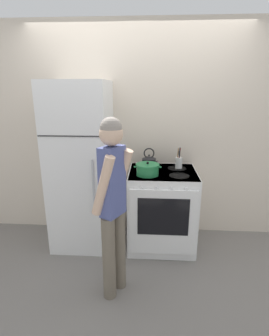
{
  "coord_description": "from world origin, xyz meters",
  "views": [
    {
      "loc": [
        0.16,
        -3.14,
        1.81
      ],
      "look_at": [
        -0.01,
        -0.49,
        0.99
      ],
      "focal_mm": 28.0,
      "sensor_mm": 36.0,
      "label": 1
    }
  ],
  "objects": [
    {
      "name": "tea_kettle",
      "position": [
        0.14,
        -0.2,
        0.99
      ],
      "size": [
        0.2,
        0.16,
        0.24
      ],
      "color": "black",
      "rests_on": "stove_range"
    },
    {
      "name": "ground_plane",
      "position": [
        0.0,
        0.0,
        0.0
      ],
      "size": [
        14.0,
        14.0,
        0.0
      ],
      "primitive_type": "plane",
      "color": "slate"
    },
    {
      "name": "refrigerator",
      "position": [
        -0.63,
        -0.33,
        0.94
      ],
      "size": [
        0.67,
        0.68,
        1.89
      ],
      "color": "white",
      "rests_on": "ground_plane"
    },
    {
      "name": "person",
      "position": [
        -0.15,
        -1.15,
        0.91
      ],
      "size": [
        0.36,
        0.39,
        1.6
      ],
      "rotation": [
        0.0,
        0.0,
        1.07
      ],
      "color": "#6B6051",
      "rests_on": "ground_plane"
    },
    {
      "name": "dutch_oven_pot",
      "position": [
        0.13,
        -0.47,
        0.98
      ],
      "size": [
        0.29,
        0.25,
        0.15
      ],
      "color": "#237A42",
      "rests_on": "stove_range"
    },
    {
      "name": "utensil_jar",
      "position": [
        0.49,
        -0.19,
        0.99
      ],
      "size": [
        0.08,
        0.08,
        0.25
      ],
      "color": "silver",
      "rests_on": "stove_range"
    },
    {
      "name": "wall_back",
      "position": [
        0.0,
        0.03,
        1.27
      ],
      "size": [
        10.0,
        0.06,
        2.55
      ],
      "color": "beige",
      "rests_on": "ground_plane"
    },
    {
      "name": "stove_range",
      "position": [
        0.3,
        -0.36,
        0.47
      ],
      "size": [
        0.75,
        0.71,
        0.91
      ],
      "color": "white",
      "rests_on": "ground_plane"
    }
  ]
}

